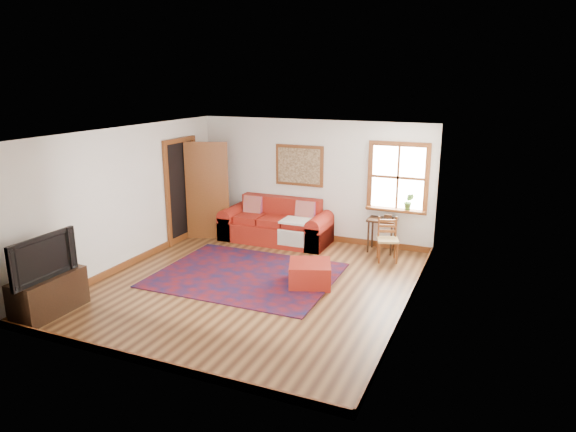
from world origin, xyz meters
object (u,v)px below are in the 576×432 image
at_px(ladder_back_chair, 388,238).
at_px(media_cabinet, 49,294).
at_px(red_ottoman, 310,274).
at_px(side_table, 382,225).
at_px(red_leather_sofa, 277,227).

height_order(ladder_back_chair, media_cabinet, ladder_back_chair).
height_order(red_ottoman, ladder_back_chair, ladder_back_chair).
height_order(red_ottoman, side_table, side_table).
bearing_deg(red_ottoman, ladder_back_chair, 41.36).
distance_m(red_leather_sofa, red_ottoman, 2.46).
bearing_deg(red_ottoman, red_leather_sofa, 106.73).
xyz_separation_m(red_ottoman, media_cabinet, (-3.09, -2.47, 0.10)).
relative_size(ladder_back_chair, media_cabinet, 0.77).
xyz_separation_m(ladder_back_chair, media_cabinet, (-4.00, -4.15, -0.14)).
xyz_separation_m(red_ottoman, ladder_back_chair, (0.90, 1.68, 0.24)).
height_order(red_leather_sofa, ladder_back_chair, red_leather_sofa).
bearing_deg(ladder_back_chair, red_ottoman, -118.24).
height_order(side_table, media_cabinet, side_table).
distance_m(side_table, ladder_back_chair, 0.51).
distance_m(red_leather_sofa, side_table, 2.20).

